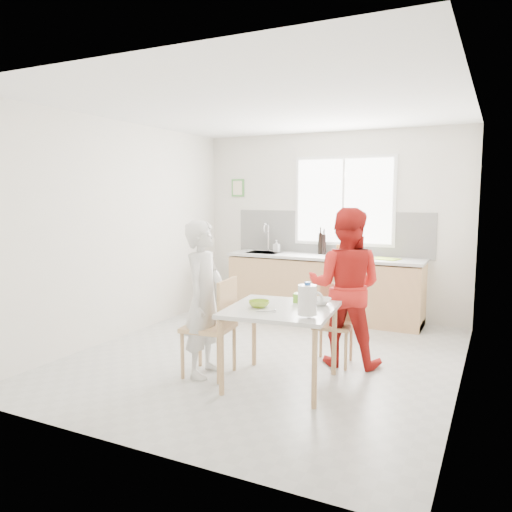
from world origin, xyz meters
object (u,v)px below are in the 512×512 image
at_px(bowl_white, 319,301).
at_px(milk_jug, 308,300).
at_px(wine_bottle_b, 324,244).
at_px(chair_far, 334,320).
at_px(chair_left, 215,323).
at_px(dining_table, 281,316).
at_px(person_red, 345,287).
at_px(wine_bottle_a, 320,243).
at_px(person_white, 204,299).
at_px(bowl_green, 259,304).

bearing_deg(bowl_white, milk_jug, -81.03).
bearing_deg(wine_bottle_b, bowl_white, -72.47).
xyz_separation_m(chair_far, wine_bottle_b, (-0.77, 1.92, 0.61)).
bearing_deg(chair_left, dining_table, 90.00).
bearing_deg(person_red, wine_bottle_a, -70.43).
xyz_separation_m(chair_far, person_white, (-1.05, -0.94, 0.31)).
distance_m(chair_left, person_white, 0.26).
height_order(person_white, milk_jug, person_white).
bearing_deg(dining_table, person_red, 66.08).
xyz_separation_m(chair_left, chair_far, (0.93, 0.92, -0.08)).
distance_m(chair_far, bowl_white, 0.65).
xyz_separation_m(chair_far, milk_jug, (0.10, -1.09, 0.44)).
relative_size(wine_bottle_a, wine_bottle_b, 1.07).
bearing_deg(dining_table, wine_bottle_b, 100.54).
xyz_separation_m(person_red, bowl_white, (-0.10, -0.56, -0.06)).
height_order(dining_table, bowl_green, bowl_green).
distance_m(bowl_green, bowl_white, 0.58).
bearing_deg(bowl_green, milk_jug, -17.39).
bearing_deg(dining_table, milk_jug, -34.51).
height_order(dining_table, wine_bottle_a, wine_bottle_a).
bearing_deg(wine_bottle_a, wine_bottle_b, -21.71).
bearing_deg(dining_table, bowl_white, 46.14).
xyz_separation_m(person_red, wine_bottle_b, (-0.89, 1.93, 0.24)).
relative_size(chair_far, person_red, 0.51).
distance_m(person_white, wine_bottle_a, 2.91).
xyz_separation_m(dining_table, bowl_white, (0.27, 0.28, 0.11)).
height_order(chair_left, wine_bottle_a, wine_bottle_a).
height_order(person_white, person_red, person_red).
relative_size(chair_far, person_white, 0.54).
distance_m(milk_jug, wine_bottle_a, 3.18).
distance_m(dining_table, person_white, 0.80).
bearing_deg(chair_far, wine_bottle_b, 105.57).
relative_size(chair_far, wine_bottle_a, 2.63).
bearing_deg(bowl_white, wine_bottle_a, 108.67).
distance_m(dining_table, chair_far, 0.91).
bearing_deg(wine_bottle_b, dining_table, -79.46).
bearing_deg(milk_jug, bowl_white, 92.63).
bearing_deg(person_red, wine_bottle_b, -71.68).
distance_m(chair_left, milk_jug, 1.10).
height_order(chair_far, bowl_white, chair_far).
bearing_deg(chair_left, bowl_green, 84.00).
xyz_separation_m(chair_left, bowl_green, (0.48, 0.00, 0.24)).
relative_size(person_red, milk_jug, 5.78).
distance_m(chair_far, wine_bottle_a, 2.21).
relative_size(dining_table, chair_left, 1.09).
distance_m(person_red, wine_bottle_b, 2.14).
distance_m(dining_table, milk_jug, 0.49).
height_order(person_red, bowl_green, person_red).
xyz_separation_m(chair_left, wine_bottle_b, (0.16, 2.84, 0.53)).
bearing_deg(bowl_white, person_red, 79.70).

